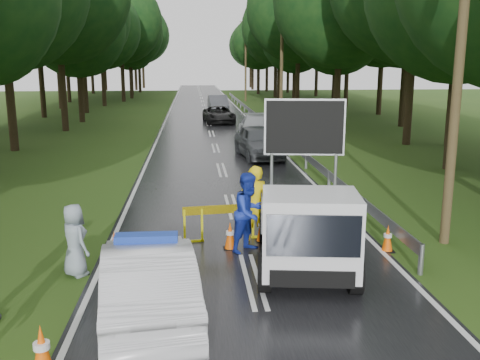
{
  "coord_description": "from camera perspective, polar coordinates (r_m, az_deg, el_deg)",
  "views": [
    {
      "loc": [
        -1.21,
        -10.6,
        4.55
      ],
      "look_at": [
        0.09,
        4.08,
        1.3
      ],
      "focal_mm": 40.0,
      "sensor_mm": 36.0,
      "label": 1
    }
  ],
  "objects": [
    {
      "name": "officer",
      "position": [
        13.78,
        1.57,
        -2.52
      ],
      "size": [
        0.77,
        0.55,
        1.99
      ],
      "primitive_type": "imported",
      "rotation": [
        0.0,
        0.0,
        3.25
      ],
      "color": "yellow",
      "rests_on": "ground"
    },
    {
      "name": "queue_car_first",
      "position": [
        26.06,
        2.01,
        4.11
      ],
      "size": [
        2.33,
        4.77,
        1.56
      ],
      "primitive_type": "imported",
      "rotation": [
        0.0,
        0.0,
        0.11
      ],
      "color": "#3B3F42",
      "rests_on": "ground"
    },
    {
      "name": "bystander_right",
      "position": [
        12.13,
        -17.23,
        -6.16
      ],
      "size": [
        0.89,
        0.92,
        1.6
      ],
      "primitive_type": "imported",
      "rotation": [
        0.0,
        0.0,
        2.28
      ],
      "color": "#8695A1",
      "rests_on": "ground"
    },
    {
      "name": "police_sedan",
      "position": [
        9.85,
        -9.78,
        -10.57
      ],
      "size": [
        2.07,
        4.58,
        1.6
      ],
      "rotation": [
        0.0,
        0.0,
        3.26
      ],
      "color": "silver",
      "rests_on": "ground"
    },
    {
      "name": "utility_pole_far",
      "position": [
        64.92,
        0.6,
        12.88
      ],
      "size": [
        1.4,
        0.24,
        10.0
      ],
      "color": "#4C3C23",
      "rests_on": "ground"
    },
    {
      "name": "guardrail",
      "position": [
        40.77,
        1.88,
        6.79
      ],
      "size": [
        0.12,
        60.06,
        0.7
      ],
      "color": "gray",
      "rests_on": "ground"
    },
    {
      "name": "work_truck",
      "position": [
        12.01,
        7.03,
        -4.87
      ],
      "size": [
        2.63,
        4.84,
        3.68
      ],
      "rotation": [
        0.0,
        0.0,
        -0.14
      ],
      "color": "gray",
      "rests_on": "ground"
    },
    {
      "name": "queue_car_fourth",
      "position": [
        49.96,
        -2.36,
        8.11
      ],
      "size": [
        1.87,
        4.9,
        1.59
      ],
      "primitive_type": "imported",
      "rotation": [
        0.0,
        0.0,
        0.04
      ],
      "color": "#404148",
      "rests_on": "ground"
    },
    {
      "name": "barrier",
      "position": [
        13.84,
        -1.32,
        -3.6
      ],
      "size": [
        2.33,
        0.33,
        0.97
      ],
      "rotation": [
        0.0,
        0.0,
        0.12
      ],
      "color": "#D7D50B",
      "rests_on": "ground"
    },
    {
      "name": "ground",
      "position": [
        11.6,
        1.35,
        -10.66
      ],
      "size": [
        160.0,
        160.0,
        0.0
      ],
      "primitive_type": "plane",
      "color": "#284915",
      "rests_on": "ground"
    },
    {
      "name": "utility_pole_mid",
      "position": [
        39.14,
        4.47,
        13.14
      ],
      "size": [
        1.4,
        0.24,
        10.0
      ],
      "color": "#4C3C23",
      "rests_on": "ground"
    },
    {
      "name": "cone_far",
      "position": [
        13.87,
        2.38,
        -5.18
      ],
      "size": [
        0.35,
        0.35,
        0.74
      ],
      "color": "black",
      "rests_on": "ground"
    },
    {
      "name": "cone_center",
      "position": [
        13.32,
        -1.06,
        -5.98
      ],
      "size": [
        0.34,
        0.34,
        0.71
      ],
      "color": "black",
      "rests_on": "ground"
    },
    {
      "name": "utility_pole_near",
      "position": [
        14.15,
        22.53,
        13.6
      ],
      "size": [
        1.4,
        0.24,
        10.0
      ],
      "color": "#4C3C23",
      "rests_on": "ground"
    },
    {
      "name": "cone_left_mid",
      "position": [
        12.89,
        -13.23,
        -6.94
      ],
      "size": [
        0.34,
        0.34,
        0.72
      ],
      "color": "black",
      "rests_on": "ground"
    },
    {
      "name": "queue_car_third",
      "position": [
        41.12,
        -2.27,
        6.97
      ],
      "size": [
        2.5,
        4.82,
        1.3
      ],
      "primitive_type": "imported",
      "rotation": [
        0.0,
        0.0,
        0.08
      ],
      "color": "black",
      "rests_on": "ground"
    },
    {
      "name": "queue_car_second",
      "position": [
        32.1,
        1.79,
        5.59
      ],
      "size": [
        2.33,
        5.15,
        1.46
      ],
      "primitive_type": "imported",
      "rotation": [
        0.0,
        0.0,
        -0.06
      ],
      "color": "#A0A3A8",
      "rests_on": "ground"
    },
    {
      "name": "road",
      "position": [
        40.88,
        -3.37,
        6.03
      ],
      "size": [
        7.0,
        140.0,
        0.02
      ],
      "primitive_type": "cube",
      "color": "black",
      "rests_on": "ground"
    },
    {
      "name": "civilian",
      "position": [
        13.02,
        1.0,
        -3.46
      ],
      "size": [
        1.21,
        1.2,
        1.97
      ],
      "primitive_type": "imported",
      "rotation": [
        0.0,
        0.0,
        0.75
      ],
      "color": "#1A30AB",
      "rests_on": "ground"
    },
    {
      "name": "cone_near_left",
      "position": [
        8.73,
        -20.36,
        -16.77
      ],
      "size": [
        0.39,
        0.39,
        0.83
      ],
      "color": "black",
      "rests_on": "ground"
    },
    {
      "name": "cone_right",
      "position": [
        13.66,
        15.47,
        -6.03
      ],
      "size": [
        0.32,
        0.32,
        0.68
      ],
      "color": "black",
      "rests_on": "ground"
    }
  ]
}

